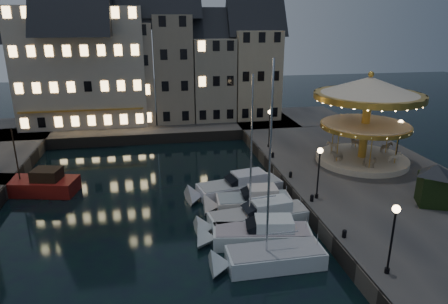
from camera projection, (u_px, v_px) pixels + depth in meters
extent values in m
plane|color=black|center=(230.00, 226.00, 29.89)|extent=(160.00, 160.00, 0.00)
cube|color=#474442|center=(363.00, 177.00, 37.62)|extent=(16.00, 56.00, 1.30)
cube|color=#474442|center=(133.00, 128.00, 54.48)|extent=(44.00, 12.00, 1.30)
cube|color=#47423A|center=(282.00, 182.00, 36.29)|extent=(0.15, 44.00, 1.30)
cube|color=#47423A|center=(148.00, 139.00, 49.22)|extent=(48.00, 0.15, 1.30)
cylinder|color=black|center=(387.00, 271.00, 22.23)|extent=(0.28, 0.28, 0.30)
cylinder|color=black|center=(391.00, 243.00, 21.67)|extent=(0.12, 0.12, 3.80)
sphere|color=#FFD18C|center=(396.00, 209.00, 21.02)|extent=(0.44, 0.44, 0.44)
cylinder|color=black|center=(317.00, 196.00, 31.56)|extent=(0.28, 0.28, 0.30)
cylinder|color=black|center=(318.00, 176.00, 31.01)|extent=(0.12, 0.12, 3.80)
sphere|color=#FFD18C|center=(320.00, 151.00, 30.36)|extent=(0.44, 0.44, 0.44)
cylinder|color=black|center=(269.00, 146.00, 44.17)|extent=(0.28, 0.28, 0.30)
cylinder|color=black|center=(269.00, 130.00, 43.61)|extent=(0.12, 0.12, 3.80)
sphere|color=#FFD18C|center=(270.00, 112.00, 42.96)|extent=(0.44, 0.44, 0.44)
cylinder|color=black|center=(396.00, 159.00, 39.99)|extent=(0.28, 0.28, 0.30)
cylinder|color=black|center=(398.00, 142.00, 39.43)|extent=(0.12, 0.12, 3.80)
sphere|color=#FFD18C|center=(401.00, 122.00, 38.78)|extent=(0.44, 0.44, 0.44)
cylinder|color=black|center=(344.00, 234.00, 25.85)|extent=(0.28, 0.28, 0.40)
sphere|color=black|center=(345.00, 231.00, 25.78)|extent=(0.30, 0.30, 0.30)
cylinder|color=black|center=(312.00, 199.00, 30.98)|extent=(0.28, 0.28, 0.40)
sphere|color=black|center=(312.00, 196.00, 30.91)|extent=(0.30, 0.30, 0.30)
cylinder|color=black|center=(290.00, 175.00, 35.65)|extent=(0.28, 0.28, 0.40)
sphere|color=black|center=(291.00, 173.00, 35.58)|extent=(0.30, 0.30, 0.30)
cylinder|color=black|center=(273.00, 156.00, 40.78)|extent=(0.28, 0.28, 0.40)
sphere|color=black|center=(273.00, 154.00, 40.71)|extent=(0.30, 0.30, 0.30)
cube|color=gray|center=(41.00, 83.00, 52.48)|extent=(5.00, 8.00, 11.00)
cube|color=gray|center=(84.00, 78.00, 53.23)|extent=(5.60, 8.00, 12.00)
cube|color=tan|center=(130.00, 73.00, 54.09)|extent=(6.20, 8.00, 13.00)
cube|color=gray|center=(173.00, 68.00, 54.89)|extent=(5.00, 8.00, 14.00)
cube|color=gray|center=(212.00, 78.00, 56.28)|extent=(5.60, 8.00, 11.00)
cube|color=tan|center=(254.00, 74.00, 57.13)|extent=(6.20, 8.00, 12.00)
cube|color=beige|center=(83.00, 66.00, 52.77)|extent=(16.00, 9.00, 15.00)
cube|color=silver|center=(275.00, 259.00, 25.04)|extent=(6.09, 2.37, 1.30)
cube|color=gray|center=(276.00, 250.00, 24.83)|extent=(5.78, 2.18, 0.10)
cylinder|color=silver|center=(269.00, 171.00, 23.05)|extent=(0.14, 0.14, 10.62)
cube|color=silver|center=(262.00, 238.00, 27.47)|extent=(6.95, 3.26, 1.30)
cube|color=gray|center=(262.00, 229.00, 27.25)|extent=(6.59, 3.03, 0.10)
cube|color=silver|center=(274.00, 224.00, 27.13)|extent=(2.77, 2.05, 0.80)
cube|color=black|center=(254.00, 225.00, 27.14)|extent=(1.37, 1.72, 0.92)
cube|color=silver|center=(259.00, 220.00, 29.95)|extent=(7.77, 3.16, 1.30)
cube|color=#959493|center=(259.00, 212.00, 29.74)|extent=(7.37, 2.94, 0.10)
cube|color=silver|center=(271.00, 205.00, 29.86)|extent=(3.06, 2.02, 0.80)
cube|color=black|center=(252.00, 209.00, 29.47)|extent=(1.45, 1.70, 0.98)
cylinder|color=silver|center=(251.00, 148.00, 27.92)|extent=(0.14, 0.14, 10.16)
cube|color=silver|center=(253.00, 204.00, 32.43)|extent=(6.10, 2.64, 1.30)
cube|color=gray|center=(254.00, 197.00, 32.21)|extent=(5.79, 2.44, 0.10)
cube|color=silver|center=(263.00, 192.00, 32.16)|extent=(2.37, 1.85, 0.80)
cube|color=black|center=(248.00, 193.00, 32.06)|extent=(1.14, 1.66, 0.88)
cube|color=silver|center=(240.00, 189.00, 35.28)|extent=(7.76, 3.91, 1.30)
cube|color=#919598|center=(240.00, 182.00, 35.07)|extent=(7.36, 3.65, 0.10)
cube|color=silver|center=(249.00, 176.00, 35.25)|extent=(3.13, 2.38, 0.80)
cube|color=black|center=(233.00, 180.00, 34.76)|extent=(1.56, 1.94, 0.97)
cube|color=maroon|center=(32.00, 187.00, 35.53)|extent=(8.26, 4.39, 1.50)
cube|color=black|center=(47.00, 175.00, 35.09)|extent=(2.66, 2.35, 1.05)
cylinder|color=black|center=(16.00, 156.00, 34.64)|extent=(0.12, 0.12, 4.71)
cylinder|color=beige|center=(361.00, 159.00, 39.48)|extent=(8.84, 8.84, 0.55)
cylinder|color=gold|center=(366.00, 123.00, 38.31)|extent=(0.77, 0.77, 6.85)
cylinder|color=beige|center=(365.00, 124.00, 38.34)|extent=(8.18, 8.18, 0.20)
cylinder|color=gold|center=(365.00, 126.00, 38.41)|extent=(8.48, 8.48, 0.39)
cone|color=beige|center=(370.00, 86.00, 37.19)|extent=(10.16, 10.16, 1.77)
cylinder|color=gold|center=(369.00, 96.00, 37.49)|extent=(10.16, 10.16, 0.55)
sphere|color=gold|center=(371.00, 74.00, 36.84)|extent=(0.55, 0.55, 0.55)
imported|color=beige|center=(385.00, 147.00, 40.57)|extent=(1.84, 1.33, 1.10)
cube|color=black|center=(433.00, 190.00, 30.14)|extent=(2.59, 2.59, 2.37)
pyramid|color=black|center=(437.00, 164.00, 29.48)|extent=(3.16, 3.16, 0.89)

